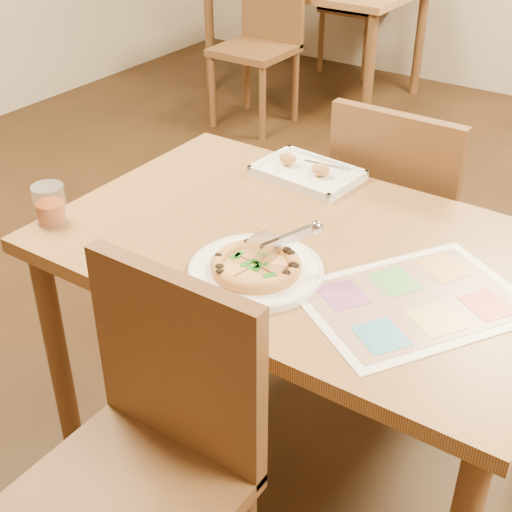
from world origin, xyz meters
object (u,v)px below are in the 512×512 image
Objects in this scene: dining_table at (305,270)px; chair_near at (152,431)px; bg_chair_near at (264,26)px; menu at (414,301)px; pizza at (256,266)px; appetizer_tray at (307,173)px; chair_far at (400,204)px; plate at (256,271)px; glass_tumbler at (50,206)px; pizza_cutter at (280,241)px.

chair_near is at bearing -90.00° from dining_table.
menu is (1.93, -2.28, 0.16)m from bg_chair_near.
pizza is 0.68× the size of appetizer_tray.
chair_far is at bearing -44.94° from bg_chair_near.
plate reaches higher than dining_table.
menu reaches higher than dining_table.
appetizer_tray is (1.41, -1.87, 0.17)m from bg_chair_near.
bg_chair_near is at bearing 123.43° from plate.
appetizer_tray reaches higher than dining_table.
glass_tumbler is (-0.61, -0.29, 0.13)m from dining_table.
chair_near is 3.60× the size of pizza_cutter.
plate is (-0.02, 0.41, 0.16)m from chair_near.
dining_table is at bearing -53.95° from bg_chair_near.
chair_near is at bearing -86.98° from plate.
pizza_cutter reaches higher than pizza.
bg_chair_near reaches higher than appetizer_tray.
bg_chair_near is (-1.60, 2.20, -0.07)m from dining_table.
bg_chair_near is 2.99m from menu.
dining_table is 0.61m from chair_far.
plate is 0.59m from glass_tumbler.
pizza is (-0.02, -0.80, 0.18)m from chair_far.
plate is 3.02× the size of glass_tumbler.
plate is 1.50× the size of pizza.
pizza is at bearing 92.42° from chair_near.
bg_chair_near is 2.88m from pizza_cutter.
chair_far is (-0.00, 0.60, -0.07)m from dining_table.
chair_far is at bearing 115.63° from menu.
bg_chair_near is at bearing 81.39° from pizza_cutter.
bg_chair_near reaches higher than menu.
pizza is at bearing -56.57° from bg_chair_near.
glass_tumbler reaches higher than dining_table.
chair_near reaches higher than menu.
glass_tumbler is (-0.63, -0.13, -0.04)m from pizza_cutter.
pizza_cutter is at bearing 11.33° from glass_tumbler.
glass_tumbler is (-0.61, -0.89, 0.20)m from chair_far.
chair_far is 0.99× the size of menu.
pizza is at bearing -57.43° from plate.
chair_far is at bearing 88.79° from pizza.
bg_chair_near is 3.60× the size of pizza_cutter.
plate is (-0.02, -0.79, 0.16)m from chair_far.
pizza is 0.08m from pizza_cutter.
glass_tumbler is at bearing 148.18° from pizza_cutter.
chair_far reaches higher than plate.
menu is (0.94, 0.20, -0.04)m from glass_tumbler.
chair_far reaches higher than pizza_cutter.
menu is at bearing 18.13° from pizza.
dining_table is 0.68m from glass_tumbler.
appetizer_tray is at bearing 108.22° from plate.
pizza_cutter is at bearing -165.95° from menu.
dining_table is at bearing 165.35° from menu.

